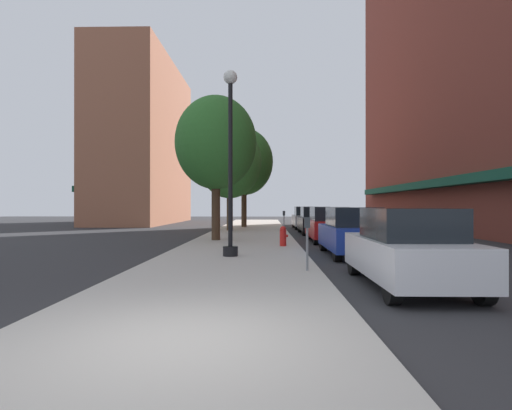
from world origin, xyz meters
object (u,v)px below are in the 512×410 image
Objects in this scene: parking_meter_near at (307,237)px; car_red at (328,225)px; car_blue at (352,232)px; car_silver at (306,218)px; car_white at (408,249)px; tree_mid at (230,162)px; car_black at (315,221)px; fire_hydrant at (283,236)px; parking_meter_far at (284,219)px; lamppost at (230,159)px; tree_near at (244,162)px; tree_far at (216,143)px.

car_red reaches higher than parking_meter_near.
car_silver is (0.00, 17.17, 0.00)m from car_blue.
tree_mid is at bearing 107.99° from car_white.
parking_meter_near is 15.54m from car_black.
car_silver is at bearing 92.11° from car_white.
car_blue is at bearing -44.61° from fire_hydrant.
tree_mid is 1.59× the size of car_black.
lamppost is at bearing -101.62° from parking_meter_far.
tree_mid is 1.59× the size of car_red.
lamppost is at bearing -109.77° from car_black.
lamppost reaches higher than car_black.
fire_hydrant is 0.60× the size of parking_meter_far.
fire_hydrant is 0.18× the size of car_blue.
parking_meter_far is 9.73m from tree_near.
car_white and car_silver have the same top height.
tree_near reaches higher than car_red.
lamppost reaches higher than car_silver.
tree_far is (-3.35, -4.10, 3.70)m from parking_meter_far.
car_white is (1.95, -14.92, -0.14)m from parking_meter_far.
fire_hydrant is 4.07m from car_red.
tree_far is 1.57× the size of car_blue.
tree_near is at bearing 124.30° from car_black.
car_black is (0.00, 5.64, 0.00)m from car_red.
car_silver is at bearing 77.43° from lamppost.
lamppost is 6.60m from tree_far.
tree_far reaches higher than parking_meter_far.
car_red is (1.95, -3.63, -0.14)m from parking_meter_far.
parking_meter_near is 2.47m from car_white.
car_red is at bearing -91.62° from car_silver.
parking_meter_near is at bearing -96.84° from car_silver.
car_silver is at bearing 90.18° from car_blue.
tree_mid is at bearing 105.75° from fire_hydrant.
car_black is (5.31, -1.75, -3.75)m from tree_mid.
car_red is at bearing -54.28° from tree_mid.
tree_far reaches higher than car_black.
tree_near is at bearing 91.61° from lamppost.
tree_mid is 7.73m from car_silver.
tree_near reaches higher than car_white.
car_blue is 1.00× the size of car_silver.
lamppost reaches higher than car_white.
fire_hydrant is 5.87m from tree_far.
tree_near is 1.74× the size of car_white.
car_blue is (5.30, -5.14, -3.84)m from tree_far.
parking_meter_near reaches higher than fire_hydrant.
parking_meter_near is at bearing -54.29° from lamppost.
parking_meter_near is 0.30× the size of car_red.
car_black is (2.28, 9.00, 0.29)m from fire_hydrant.
car_white is 1.00× the size of car_red.
tree_near is at bearing 172.47° from car_silver.
car_white and car_black have the same top height.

